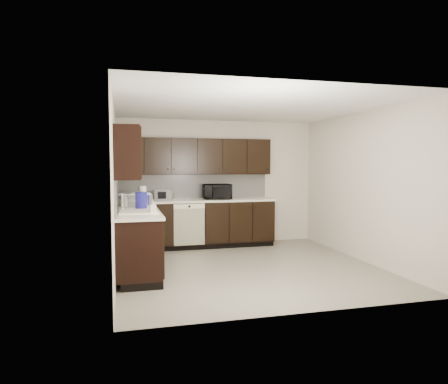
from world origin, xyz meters
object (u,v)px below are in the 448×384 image
object	(u,v)px
sink	(138,215)
toaster_oven	(164,195)
storage_bin	(135,200)
blue_pitcher	(141,201)
microwave	(217,192)

from	to	relation	value
sink	toaster_oven	world-z (taller)	sink
storage_bin	blue_pitcher	size ratio (longest dim) A/B	1.86
toaster_oven	blue_pitcher	size ratio (longest dim) A/B	1.23
toaster_oven	storage_bin	size ratio (longest dim) A/B	0.66
sink	blue_pitcher	bearing A→B (deg)	75.28
microwave	toaster_oven	size ratio (longest dim) A/B	1.63
toaster_oven	sink	bearing A→B (deg)	-91.74
storage_bin	sink	bearing A→B (deg)	-88.58
sink	storage_bin	xyz separation A→B (m)	(-0.02, 0.82, 0.16)
toaster_oven	storage_bin	bearing A→B (deg)	-106.28
toaster_oven	blue_pitcher	xyz separation A→B (m)	(-0.49, -1.52, 0.03)
microwave	storage_bin	distance (m)	1.81
microwave	blue_pitcher	xyz separation A→B (m)	(-1.52, -1.47, -0.01)
microwave	toaster_oven	world-z (taller)	microwave
storage_bin	blue_pitcher	xyz separation A→B (m)	(0.07, -0.62, 0.04)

